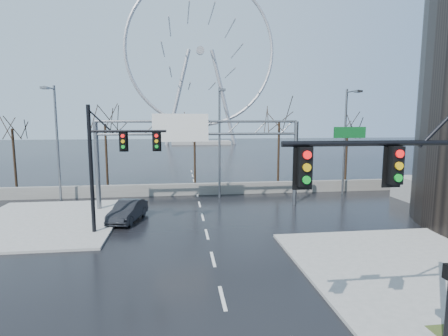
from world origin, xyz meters
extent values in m
plane|color=black|center=(0.00, 0.00, 0.00)|extent=(260.00, 260.00, 0.00)
cube|color=gray|center=(10.00, 2.00, 0.07)|extent=(12.00, 10.00, 0.15)
cube|color=gray|center=(-11.00, 12.00, 0.07)|extent=(10.00, 12.00, 0.15)
cube|color=slate|center=(0.00, 20.00, 0.55)|extent=(52.00, 0.50, 1.10)
cylinder|color=black|center=(3.80, -4.00, 6.40)|extent=(5.40, 0.16, 0.16)
cube|color=black|center=(4.30, -4.15, 5.80)|extent=(0.35, 0.28, 1.05)
cube|color=black|center=(1.70, -4.15, 5.80)|extent=(0.35, 0.28, 1.05)
cylinder|color=black|center=(-7.00, 9.00, 4.00)|extent=(0.24, 0.24, 8.00)
cylinder|color=black|center=(-4.70, 9.00, 6.40)|extent=(4.60, 0.16, 0.16)
cube|color=black|center=(-5.00, 8.85, 5.80)|extent=(0.35, 0.28, 1.05)
cube|color=black|center=(-3.00, 8.85, 5.80)|extent=(0.35, 0.28, 1.05)
cylinder|color=slate|center=(-8.00, 15.00, 3.50)|extent=(0.36, 0.36, 7.00)
cylinder|color=slate|center=(8.00, 15.00, 3.50)|extent=(0.36, 0.36, 7.00)
cylinder|color=slate|center=(0.00, 15.00, 7.00)|extent=(16.00, 0.20, 0.20)
cylinder|color=slate|center=(0.00, 15.00, 6.00)|extent=(16.00, 0.20, 0.20)
cube|color=#0A4B1A|center=(-1.50, 14.85, 6.50)|extent=(4.20, 0.10, 2.00)
cube|color=silver|center=(-1.50, 14.79, 6.50)|extent=(4.40, 0.02, 2.20)
cylinder|color=slate|center=(-12.00, 18.50, 5.00)|extent=(0.20, 0.20, 10.00)
cylinder|color=slate|center=(-12.00, 17.40, 9.70)|extent=(0.12, 2.20, 0.12)
cube|color=slate|center=(-12.00, 16.40, 9.60)|extent=(0.50, 0.70, 0.18)
cylinder|color=slate|center=(2.00, 18.50, 5.00)|extent=(0.20, 0.20, 10.00)
cylinder|color=slate|center=(2.00, 17.40, 9.70)|extent=(0.12, 2.20, 0.12)
cube|color=slate|center=(2.00, 16.40, 9.60)|extent=(0.50, 0.70, 0.18)
cylinder|color=slate|center=(14.00, 18.50, 5.00)|extent=(0.20, 0.20, 10.00)
cylinder|color=slate|center=(14.00, 17.40, 9.70)|extent=(0.12, 2.20, 0.12)
cube|color=slate|center=(14.00, 16.40, 9.60)|extent=(0.50, 0.70, 0.18)
cylinder|color=black|center=(-18.00, 24.00, 3.15)|extent=(0.24, 0.24, 6.30)
cylinder|color=black|center=(-9.00, 23.50, 3.38)|extent=(0.24, 0.24, 6.75)
cylinder|color=black|center=(0.00, 24.50, 2.93)|extent=(0.24, 0.24, 5.85)
cylinder|color=black|center=(9.00, 23.50, 3.51)|extent=(0.24, 0.24, 7.02)
cylinder|color=black|center=(17.00, 24.00, 3.06)|extent=(0.24, 0.24, 6.12)
cube|color=gray|center=(5.00, 95.00, 0.50)|extent=(18.00, 6.00, 1.00)
torus|color=#B2B2B7|center=(5.00, 95.00, 28.00)|extent=(45.00, 1.00, 45.00)
cylinder|color=#B2B2B7|center=(5.00, 95.00, 28.00)|extent=(2.40, 1.50, 2.40)
cylinder|color=#B2B2B7|center=(-2.00, 95.00, 14.00)|extent=(8.28, 1.20, 28.82)
cylinder|color=#B2B2B7|center=(12.00, 95.00, 14.00)|extent=(8.28, 1.20, 28.82)
imported|color=black|center=(-5.32, 11.72, 0.72)|extent=(2.52, 4.59, 1.43)
camera|label=1|loc=(-1.60, -13.02, 7.00)|focal=28.00mm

